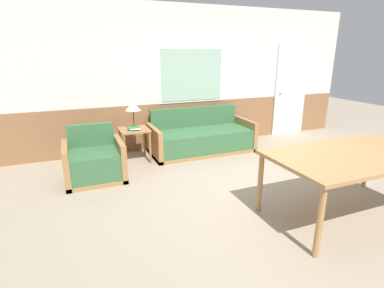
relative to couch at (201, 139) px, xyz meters
The scene contains 9 objects.
ground_plane 2.11m from the couch, 88.95° to the right, with size 16.00×16.00×0.00m, color gray.
wall_back 1.22m from the couch, 86.07° to the left, with size 7.20×0.09×2.70m.
couch is the anchor object (origin of this frame).
armchair 2.11m from the couch, 163.31° to the right, with size 0.85×0.75×0.79m.
side_table 1.31m from the couch, behind, with size 0.49×0.49×0.58m.
table_lamp 1.45m from the couch, behind, with size 0.27×0.27×0.45m.
book_stack 1.36m from the couch, behind, with size 0.21×0.17×0.06m.
dining_table 2.90m from the couch, 77.48° to the right, with size 1.89×1.06×0.76m.
entry_door 2.58m from the couch, 11.28° to the left, with size 0.83×0.09×2.02m.
Camera 1 is at (-2.28, -2.94, 1.85)m, focal length 28.00 mm.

